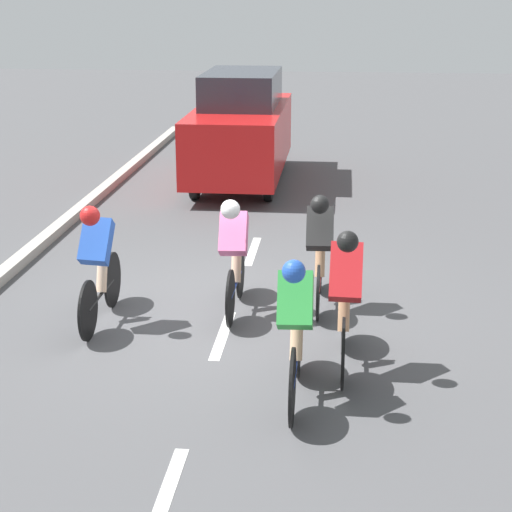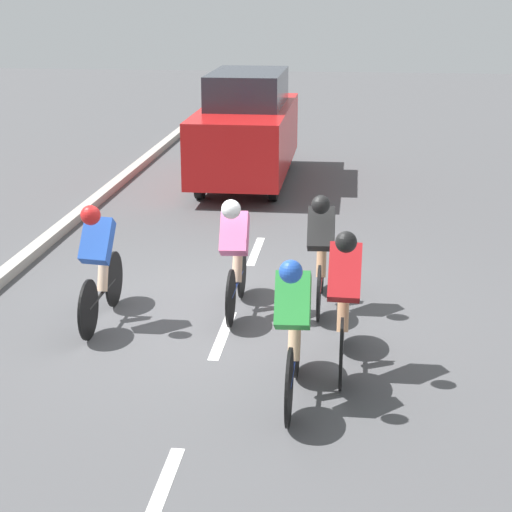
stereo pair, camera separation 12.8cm
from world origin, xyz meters
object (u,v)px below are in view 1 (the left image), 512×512
Objects in this scene: cyclist_black at (320,247)px; cyclist_green at (295,326)px; cyclist_blue at (98,261)px; support_car at (241,128)px; cyclist_pink at (234,252)px; cyclist_red at (345,296)px.

cyclist_black is 2.53m from cyclist_green.
support_car reaches higher than cyclist_blue.
cyclist_blue is at bearing 19.11° from cyclist_pink.
cyclist_blue reaches higher than cyclist_black.
cyclist_blue is 1.02× the size of cyclist_red.
support_car reaches higher than cyclist_black.
cyclist_red is at bearing -120.50° from cyclist_green.
cyclist_green reaches higher than cyclist_blue.
cyclist_black is 0.36× the size of support_car.
cyclist_blue is at bearing -18.23° from cyclist_red.
cyclist_pink is (-1.50, -0.52, -0.01)m from cyclist_blue.
cyclist_blue is 2.63m from cyclist_black.
cyclist_blue is at bearing -35.71° from cyclist_green.
cyclist_red is at bearing 103.62° from support_car.
cyclist_pink is at bearing -47.91° from cyclist_red.
cyclist_green is at bearing 144.29° from cyclist_blue.
support_car is (0.77, -7.10, 0.32)m from cyclist_pink.
cyclist_black reaches higher than cyclist_pink.
cyclist_blue is 2.90m from cyclist_green.
cyclist_green is 9.46m from support_car.
cyclist_red is (-2.80, 0.92, 0.02)m from cyclist_blue.
cyclist_green is (-2.35, 1.69, -0.01)m from cyclist_blue.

